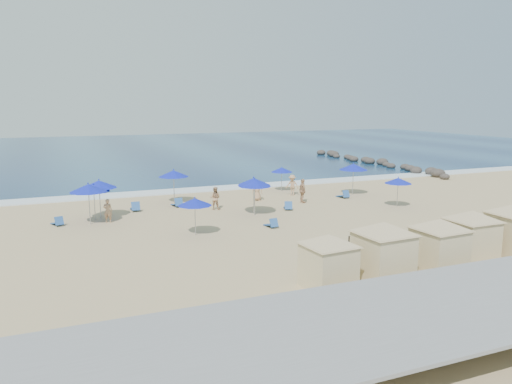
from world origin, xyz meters
The scene contains 31 objects.
ground centered at (0.00, 0.00, 0.00)m, with size 160.00×160.00×0.00m, color tan.
ocean centered at (0.00, 55.00, 0.03)m, with size 160.00×80.00×0.06m, color navy.
surf_line centered at (0.00, 15.50, 0.04)m, with size 160.00×2.50×0.08m, color white.
seawall centered at (0.00, -13.50, 0.65)m, with size 160.00×6.10×1.22m.
rock_jetty centered at (24.01, 24.90, 0.36)m, with size 2.56×26.66×0.96m.
trash_bin centered at (0.88, -5.96, 0.41)m, with size 0.83×0.83×0.83m, color black.
cabana_0 centered at (-3.15, -9.65, 1.47)m, with size 4.09×4.09×2.57m.
cabana_1 centered at (-0.38, -9.66, 1.64)m, with size 4.57×4.57×2.87m.
cabana_2 centered at (2.71, -9.72, 1.56)m, with size 4.34×4.34×2.73m.
cabana_3 centered at (5.39, -9.01, 1.58)m, with size 4.39×4.39×2.75m.
umbrella_0 centered at (-10.73, 7.46, 2.33)m, with size 2.36×2.36×2.69m.
umbrella_1 centered at (-11.52, 5.96, 2.36)m, with size 2.39×2.39×2.72m.
umbrella_2 centered at (-11.11, 7.17, 2.13)m, with size 2.16×2.16×2.46m.
umbrella_3 centered at (-6.00, 0.72, 2.00)m, with size 2.03×2.03×2.31m.
umbrella_4 centered at (-4.91, 10.63, 2.32)m, with size 2.35×2.35×2.67m.
umbrella_5 centered at (-0.64, 4.69, 2.31)m, with size 2.34×2.34×2.66m.
umbrella_6 centered at (-0.72, 4.34, 2.27)m, with size 2.30×2.30×2.62m.
umbrella_7 centered at (5.13, 12.28, 1.89)m, with size 1.92×1.92×2.18m.
umbrella_8 centered at (9.92, 8.32, 2.38)m, with size 2.41×2.41×2.74m.
umbrella_9 centered at (10.20, 2.77, 1.99)m, with size 2.02×2.02×2.29m.
beach_chair_0 centered at (-13.47, 6.35, 0.22)m, with size 0.83×1.26×0.64m.
beach_chair_1 centered at (-8.20, 8.86, 0.26)m, with size 0.65×1.37×0.74m.
beach_chair_2 centered at (-5.02, 9.17, 0.25)m, with size 0.68×1.35×0.72m.
beach_chair_3 centered at (-1.07, 0.70, 0.22)m, with size 0.58×1.19×0.64m.
beach_chair_4 centered at (2.19, 5.01, 0.24)m, with size 0.95×1.35×0.68m.
beach_chair_5 centered at (8.43, 7.36, 0.24)m, with size 0.62×1.28×0.69m.
beachgoer_0 centered at (-10.39, 5.98, 0.79)m, with size 0.57×0.38×1.57m, color tan.
beachgoer_1 centered at (-2.69, 7.19, 0.84)m, with size 0.81×0.63×1.67m, color tan.
beachgoer_2 centered at (4.34, 6.85, 0.95)m, with size 1.11×0.46×1.89m, color tan.
beachgoer_3 centered at (5.06, 10.07, 0.87)m, with size 1.12×0.65×1.74m, color tan.
beachgoer_4 centered at (1.46, 9.09, 0.85)m, with size 0.83×0.54×1.70m, color tan.
Camera 1 is at (-13.64, -27.01, 7.73)m, focal length 35.00 mm.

